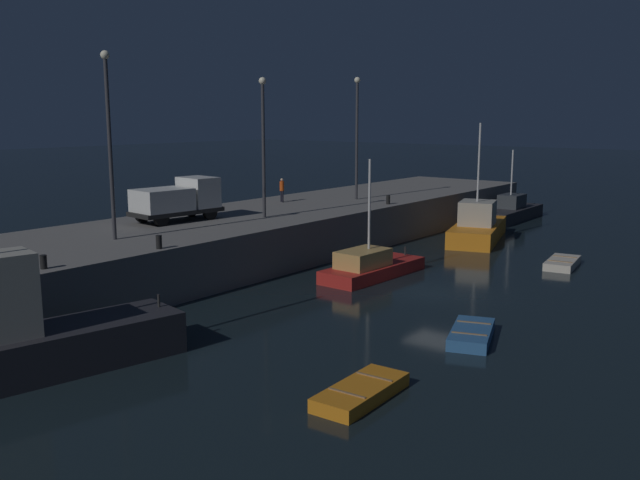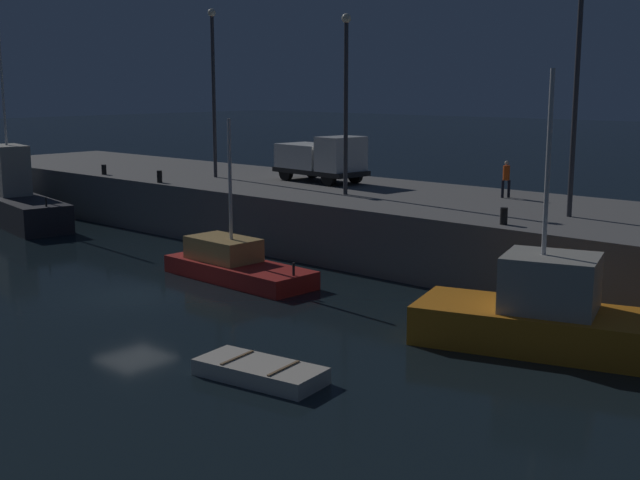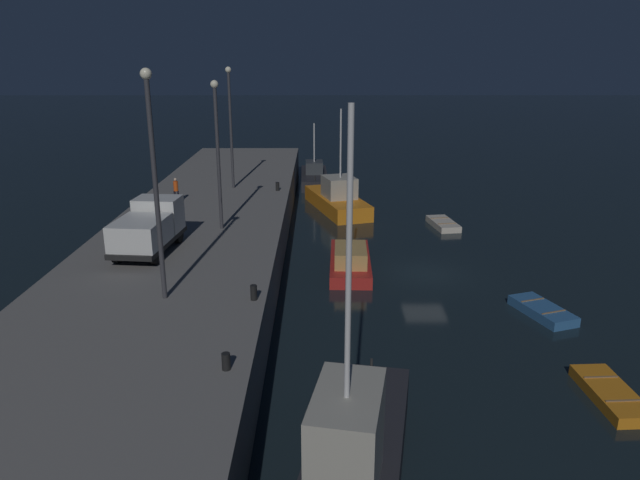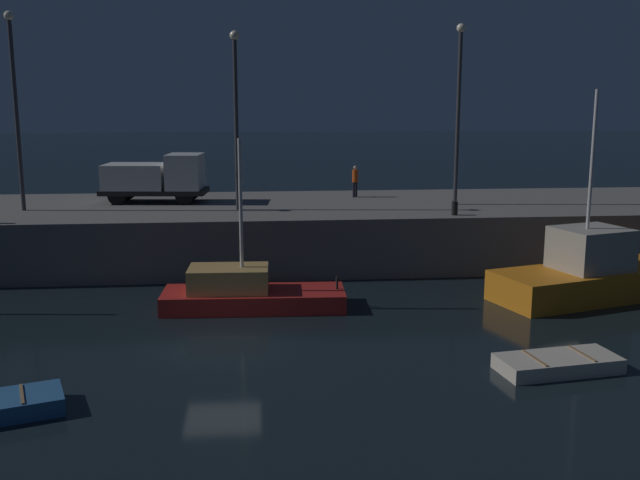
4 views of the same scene
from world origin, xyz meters
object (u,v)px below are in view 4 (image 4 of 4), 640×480
(fishing_boat_blue, at_px, (246,293))
(lamp_post_west, at_px, (15,98))
(fishing_boat_orange, at_px, (597,274))
(bollard_east, at_px, (455,208))
(lamp_post_east, at_px, (236,108))
(dockworker, at_px, (355,179))
(lamp_post_central, at_px, (458,102))
(dinghy_orange_near, at_px, (558,364))
(utility_truck, at_px, (157,178))

(fishing_boat_blue, distance_m, lamp_post_west, 15.38)
(fishing_boat_orange, height_order, bollard_east, fishing_boat_orange)
(lamp_post_east, height_order, dockworker, lamp_post_east)
(lamp_post_central, bearing_deg, lamp_post_east, -175.68)
(lamp_post_west, height_order, lamp_post_central, lamp_post_west)
(fishing_boat_orange, relative_size, bollard_east, 15.12)
(dinghy_orange_near, distance_m, dockworker, 19.68)
(fishing_boat_orange, relative_size, lamp_post_central, 1.08)
(lamp_post_central, bearing_deg, dockworker, 145.31)
(dinghy_orange_near, xyz_separation_m, lamp_post_west, (-19.92, 15.77, 7.80))
(utility_truck, bearing_deg, fishing_boat_orange, -28.39)
(fishing_boat_blue, xyz_separation_m, lamp_post_central, (10.51, 8.36, 7.21))
(lamp_post_central, bearing_deg, lamp_post_west, -179.82)
(fishing_boat_blue, height_order, lamp_post_central, lamp_post_central)
(fishing_boat_blue, height_order, fishing_boat_orange, fishing_boat_orange)
(fishing_boat_orange, relative_size, lamp_post_west, 1.04)
(fishing_boat_orange, bearing_deg, bollard_east, 135.66)
(dinghy_orange_near, relative_size, lamp_post_west, 0.41)
(fishing_boat_orange, xyz_separation_m, lamp_post_west, (-24.88, 7.96, 7.05))
(fishing_boat_orange, distance_m, lamp_post_central, 11.20)
(fishing_boat_orange, bearing_deg, fishing_boat_blue, -178.66)
(dockworker, bearing_deg, dinghy_orange_near, -79.76)
(fishing_boat_orange, bearing_deg, lamp_post_central, 115.02)
(lamp_post_west, relative_size, utility_truck, 1.67)
(lamp_post_west, distance_m, lamp_post_central, 21.14)
(fishing_boat_blue, distance_m, lamp_post_east, 10.26)
(fishing_boat_orange, bearing_deg, dockworker, 126.76)
(fishing_boat_orange, xyz_separation_m, bollard_east, (-4.72, 4.61, 2.08))
(dinghy_orange_near, distance_m, lamp_post_west, 26.58)
(lamp_post_east, height_order, utility_truck, lamp_post_east)
(dockworker, distance_m, bollard_east, 7.62)
(dinghy_orange_near, xyz_separation_m, bollard_east, (0.24, 12.43, 2.83))
(lamp_post_east, xyz_separation_m, dockworker, (6.25, 4.05, -3.88))
(dinghy_orange_near, height_order, lamp_post_east, lamp_post_east)
(lamp_post_central, height_order, utility_truck, lamp_post_central)
(utility_truck, bearing_deg, lamp_post_west, -159.74)
(utility_truck, xyz_separation_m, bollard_east, (14.13, -5.57, -0.95))
(fishing_boat_blue, xyz_separation_m, bollard_east, (9.54, 4.95, 2.42))
(fishing_boat_blue, height_order, dockworker, fishing_boat_blue)
(lamp_post_central, xyz_separation_m, bollard_east, (-0.97, -3.41, -4.79))
(lamp_post_east, xyz_separation_m, lamp_post_central, (10.91, 0.82, 0.25))
(dockworker, bearing_deg, lamp_post_central, -34.69)
(lamp_post_west, xyz_separation_m, utility_truck, (6.04, 2.23, -4.02))
(fishing_boat_orange, xyz_separation_m, dinghy_orange_near, (-4.96, -7.82, -0.75))
(lamp_post_west, height_order, bollard_east, lamp_post_west)
(lamp_post_west, height_order, lamp_post_east, lamp_post_west)
(dinghy_orange_near, distance_m, bollard_east, 12.75)
(fishing_boat_orange, distance_m, lamp_post_east, 17.62)
(fishing_boat_orange, bearing_deg, utility_truck, 151.61)
(lamp_post_central, distance_m, dockworker, 7.01)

